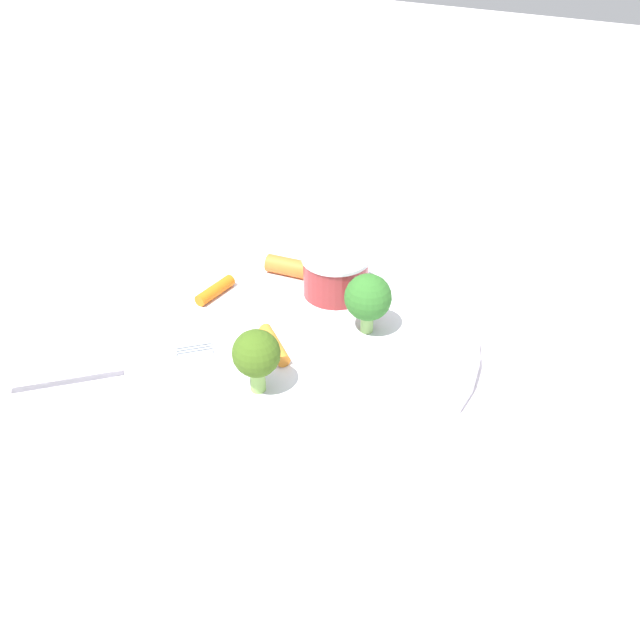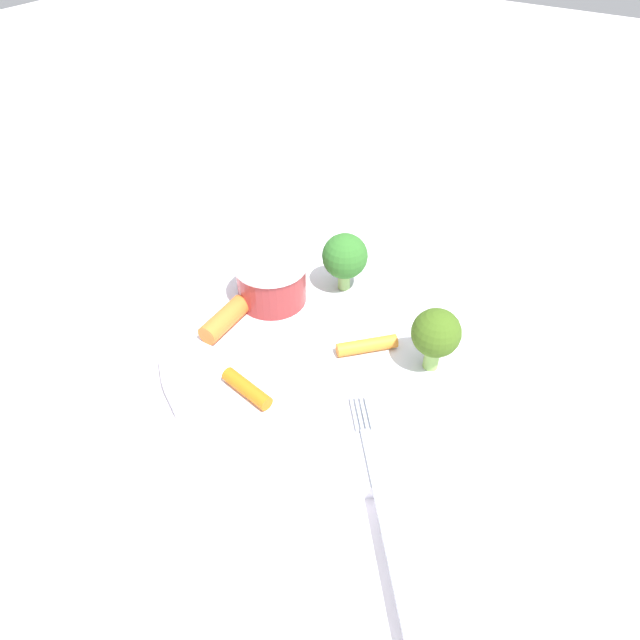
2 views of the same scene
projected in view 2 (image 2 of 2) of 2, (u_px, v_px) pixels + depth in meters
ground_plane at (342, 340)px, 0.46m from camera, size 2.40×2.40×0.00m
plate at (342, 334)px, 0.45m from camera, size 0.29×0.29×0.01m
sauce_cup at (275, 278)px, 0.47m from camera, size 0.06×0.06×0.04m
broccoli_floret_0 at (434, 337)px, 0.39m from camera, size 0.04×0.04×0.05m
broccoli_floret_1 at (345, 257)px, 0.47m from camera, size 0.04×0.04×0.05m
carrot_stick_0 at (367, 345)px, 0.43m from camera, size 0.04×0.04×0.01m
carrot_stick_1 at (225, 319)px, 0.44m from camera, size 0.02×0.05×0.02m
carrot_stick_2 at (247, 389)px, 0.39m from camera, size 0.04×0.02×0.01m
fork at (379, 496)px, 0.33m from camera, size 0.11×0.13×0.00m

